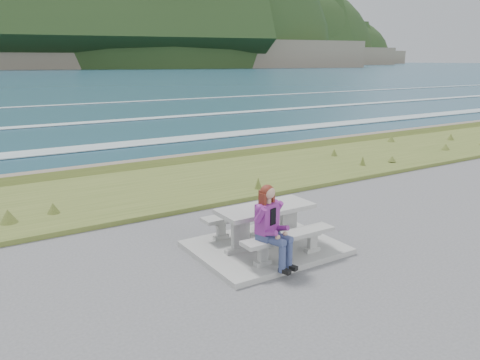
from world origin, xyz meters
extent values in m
cube|color=gray|center=(0.00, 0.00, 0.05)|extent=(2.60, 2.10, 0.10)
cube|color=gray|center=(-0.54, 0.00, 0.14)|extent=(0.62, 0.12, 0.08)
cube|color=gray|center=(-0.54, 0.00, 0.44)|extent=(0.34, 0.09, 0.51)
cube|color=gray|center=(-0.54, 0.00, 0.73)|extent=(0.62, 0.12, 0.08)
cube|color=gray|center=(0.54, 0.00, 0.14)|extent=(0.62, 0.12, 0.08)
cube|color=gray|center=(0.54, 0.00, 0.44)|extent=(0.34, 0.09, 0.51)
cube|color=gray|center=(0.54, 0.00, 0.73)|extent=(0.62, 0.12, 0.08)
cube|color=gray|center=(0.00, 0.00, 0.81)|extent=(1.80, 0.75, 0.08)
cube|color=gray|center=(-0.54, -0.70, 0.14)|extent=(0.30, 0.12, 0.08)
cube|color=gray|center=(-0.54, -0.70, 0.29)|extent=(0.17, 0.09, 0.22)
cube|color=gray|center=(-0.54, -0.70, 0.44)|extent=(0.30, 0.12, 0.08)
cube|color=gray|center=(0.54, -0.70, 0.14)|extent=(0.30, 0.12, 0.08)
cube|color=gray|center=(0.54, -0.70, 0.29)|extent=(0.17, 0.09, 0.22)
cube|color=gray|center=(0.54, -0.70, 0.44)|extent=(0.30, 0.12, 0.08)
cube|color=gray|center=(0.00, -0.70, 0.52)|extent=(1.80, 0.35, 0.07)
cube|color=gray|center=(-0.54, 0.70, 0.14)|extent=(0.30, 0.12, 0.08)
cube|color=gray|center=(-0.54, 0.70, 0.29)|extent=(0.17, 0.09, 0.22)
cube|color=gray|center=(-0.54, 0.70, 0.44)|extent=(0.30, 0.12, 0.08)
cube|color=gray|center=(0.54, 0.70, 0.14)|extent=(0.30, 0.12, 0.08)
cube|color=gray|center=(0.54, 0.70, 0.29)|extent=(0.17, 0.09, 0.22)
cube|color=gray|center=(0.54, 0.70, 0.44)|extent=(0.30, 0.12, 0.08)
cube|color=gray|center=(0.00, 0.70, 0.52)|extent=(1.80, 0.35, 0.07)
cube|color=#43551F|center=(0.00, 5.00, 0.00)|extent=(160.00, 4.50, 0.22)
cube|color=#685B4E|center=(0.00, 7.90, 0.00)|extent=(160.00, 0.80, 2.20)
cube|color=silver|center=(0.00, 14.00, -1.74)|extent=(220.00, 3.00, 0.06)
cube|color=silver|center=(0.00, 22.00, -1.74)|extent=(220.00, 2.00, 0.06)
cube|color=silver|center=(0.00, 34.00, -1.74)|extent=(220.00, 1.40, 0.06)
cube|color=#685B4E|center=(130.00, 330.00, 7.20)|extent=(296.14, 193.70, 18.00)
ellipsoid|color=#173216|center=(130.00, 330.00, 10.20)|extent=(311.77, 210.10, 202.24)
cube|color=#685B4E|center=(320.00, 420.00, 7.20)|extent=(224.66, 148.06, 18.00)
ellipsoid|color=#173216|center=(320.00, 420.00, 10.20)|extent=(236.23, 161.33, 154.65)
cube|color=#685B4E|center=(480.00, 520.00, 7.20)|extent=(197.87, 126.05, 18.00)
ellipsoid|color=#173216|center=(480.00, 520.00, 10.20)|extent=(207.79, 137.80, 113.01)
cube|color=navy|center=(-0.39, -0.90, 0.38)|extent=(0.53, 0.74, 0.56)
cube|color=#802581|center=(-0.45, -0.68, 0.91)|extent=(0.44, 0.32, 0.50)
sphere|color=tan|center=(-0.44, -0.70, 1.35)|extent=(0.21, 0.21, 0.21)
sphere|color=#5B1F14|center=(-0.45, -0.68, 1.36)|extent=(0.23, 0.23, 0.23)
camera|label=1|loc=(-4.72, -6.62, 3.44)|focal=35.00mm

